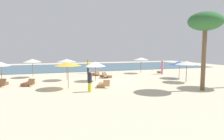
# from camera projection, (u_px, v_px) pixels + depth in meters

# --- Properties ---
(ground_plane) EXTENTS (60.00, 60.00, 0.00)m
(ground_plane) POSITION_uv_depth(u_px,v_px,m) (100.00, 81.00, 20.74)
(ground_plane) COLOR beige
(ocean_water) EXTENTS (48.00, 16.00, 0.06)m
(ocean_water) POSITION_uv_depth(u_px,v_px,m) (76.00, 67.00, 36.77)
(ocean_water) COLOR #3D6075
(ocean_water) RESTS_ON ground_plane
(umbrella_0) EXTENTS (2.23, 2.23, 2.26)m
(umbrella_0) POSITION_uv_depth(u_px,v_px,m) (68.00, 64.00, 16.63)
(umbrella_0) COLOR brown
(umbrella_0) RESTS_ON ground_plane
(umbrella_1) EXTENTS (2.24, 2.24, 2.14)m
(umbrella_1) POSITION_uv_depth(u_px,v_px,m) (187.00, 63.00, 20.04)
(umbrella_1) COLOR brown
(umbrella_1) RESTS_ON ground_plane
(umbrella_2) EXTENTS (2.11, 2.11, 2.19)m
(umbrella_2) POSITION_uv_depth(u_px,v_px,m) (32.00, 61.00, 23.41)
(umbrella_2) COLOR olive
(umbrella_2) RESTS_ON ground_plane
(umbrella_3) EXTENTS (2.07, 2.07, 2.18)m
(umbrella_3) POSITION_uv_depth(u_px,v_px,m) (141.00, 59.00, 27.49)
(umbrella_3) COLOR brown
(umbrella_3) RESTS_ON ground_plane
(umbrella_4) EXTENTS (2.08, 2.08, 2.02)m
(umbrella_4) POSITION_uv_depth(u_px,v_px,m) (95.00, 64.00, 20.73)
(umbrella_4) COLOR brown
(umbrella_4) RESTS_ON ground_plane
(umbrella_5) EXTENTS (2.25, 2.25, 1.96)m
(umbrella_5) POSITION_uv_depth(u_px,v_px,m) (180.00, 63.00, 22.73)
(umbrella_5) COLOR olive
(umbrella_5) RESTS_ON ground_plane
(umbrella_6) EXTENTS (2.05, 2.05, 2.29)m
(umbrella_6) POSITION_uv_depth(u_px,v_px,m) (67.00, 60.00, 21.26)
(umbrella_6) COLOR olive
(umbrella_6) RESTS_ON ground_plane
(umbrella_7) EXTENTS (1.82, 1.82, 2.01)m
(umbrella_7) POSITION_uv_depth(u_px,v_px,m) (1.00, 64.00, 20.74)
(umbrella_7) COLOR brown
(umbrella_7) RESTS_ON ground_plane
(lounger_0) EXTENTS (0.61, 1.70, 0.68)m
(lounger_0) POSITION_uv_depth(u_px,v_px,m) (96.00, 74.00, 25.54)
(lounger_0) COLOR olive
(lounger_0) RESTS_ON ground_plane
(lounger_1) EXTENTS (1.26, 1.76, 0.71)m
(lounger_1) POSITION_uv_depth(u_px,v_px,m) (106.00, 76.00, 23.38)
(lounger_1) COLOR brown
(lounger_1) RESTS_ON ground_plane
(lounger_2) EXTENTS (1.26, 1.78, 0.68)m
(lounger_2) POSITION_uv_depth(u_px,v_px,m) (28.00, 84.00, 18.30)
(lounger_2) COLOR brown
(lounger_2) RESTS_ON ground_plane
(lounger_3) EXTENTS (1.18, 1.80, 0.67)m
(lounger_3) POSITION_uv_depth(u_px,v_px,m) (102.00, 85.00, 17.68)
(lounger_3) COLOR olive
(lounger_3) RESTS_ON ground_plane
(lounger_4) EXTENTS (1.16, 1.75, 0.73)m
(lounger_4) POSITION_uv_depth(u_px,v_px,m) (1.00, 84.00, 18.03)
(lounger_4) COLOR brown
(lounger_4) RESTS_ON ground_plane
(person_0) EXTENTS (0.48, 0.48, 1.68)m
(person_0) POSITION_uv_depth(u_px,v_px,m) (90.00, 81.00, 15.51)
(person_0) COLOR yellow
(person_0) RESTS_ON ground_plane
(person_1) EXTENTS (0.36, 0.36, 1.94)m
(person_1) POSITION_uv_depth(u_px,v_px,m) (162.00, 67.00, 26.47)
(person_1) COLOR #D17299
(person_1) RESTS_ON ground_plane
(person_2) EXTENTS (0.37, 0.37, 1.89)m
(person_2) POSITION_uv_depth(u_px,v_px,m) (88.00, 67.00, 27.15)
(person_2) COLOR #26262D
(person_2) RESTS_ON ground_plane
(palm_0) EXTENTS (2.68, 2.68, 6.25)m
(palm_0) POSITION_uv_depth(u_px,v_px,m) (205.00, 23.00, 15.68)
(palm_0) COLOR brown
(palm_0) RESTS_ON ground_plane
(dog) EXTENTS (0.75, 0.55, 0.35)m
(dog) POSITION_uv_depth(u_px,v_px,m) (159.00, 72.00, 27.70)
(dog) COLOR olive
(dog) RESTS_ON ground_plane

